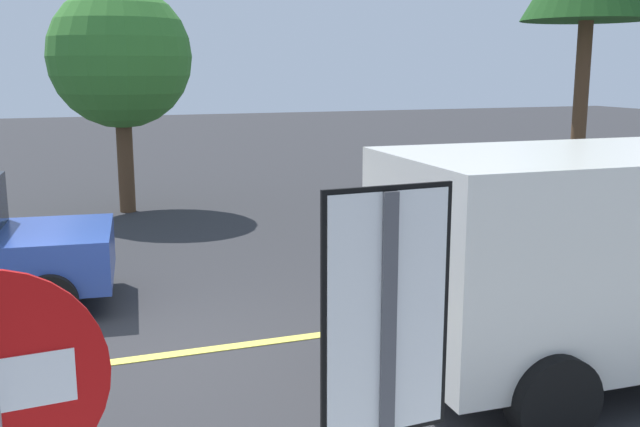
% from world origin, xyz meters
% --- Properties ---
extents(ground_plane, '(80.00, 80.00, 0.00)m').
position_xyz_m(ground_plane, '(0.00, 0.00, 0.00)').
color(ground_plane, '#2D2D30').
extents(lane_marking_centre, '(28.00, 0.16, 0.01)m').
position_xyz_m(lane_marking_centre, '(3.00, 0.00, 0.01)').
color(lane_marking_centre, '#E0D14C').
extents(speed_limit_sign, '(0.54, 0.06, 2.52)m').
position_xyz_m(speed_limit_sign, '(0.49, -4.89, 1.76)').
color(speed_limit_sign, '#4C4C51').
rests_on(speed_limit_sign, ground_plane).
extents(tree_centre_verge, '(2.85, 2.85, 4.59)m').
position_xyz_m(tree_centre_verge, '(0.74, 8.15, 3.14)').
color(tree_centre_verge, '#513823').
rests_on(tree_centre_verge, ground_plane).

